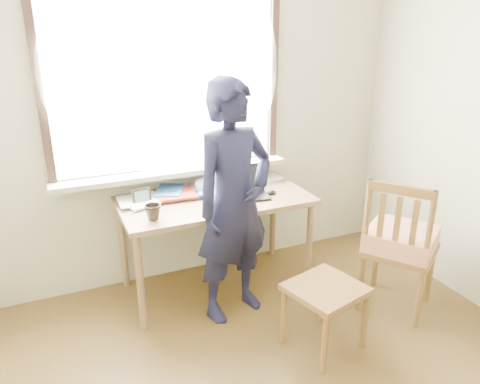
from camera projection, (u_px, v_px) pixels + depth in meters
name	position (u px, v px, depth m)	size (l,w,h in m)	color
room_shell	(320.00, 123.00, 2.00)	(3.52, 4.02, 2.61)	#B9B595
desk	(215.00, 208.00, 3.57)	(1.44, 0.72, 0.77)	brown
laptop	(246.00, 189.00, 3.59)	(0.37, 0.32, 0.22)	black
mug_white	(203.00, 187.00, 3.65)	(0.12, 0.12, 0.09)	white
mug_dark	(153.00, 212.00, 3.16)	(0.11, 0.11, 0.10)	black
mouse	(271.00, 192.00, 3.61)	(0.09, 0.06, 0.03)	black
desk_clutter	(161.00, 194.00, 3.56)	(0.85, 0.48, 0.04)	gold
book_a	(165.00, 193.00, 3.61)	(0.18, 0.25, 0.02)	white
book_b	(256.00, 178.00, 3.96)	(0.20, 0.27, 0.02)	white
picture_frame	(142.00, 197.00, 3.41)	(0.14, 0.03, 0.11)	black
work_chair	(325.00, 296.00, 3.00)	(0.53, 0.52, 0.45)	brown
side_chair	(400.00, 242.00, 3.37)	(0.65, 0.65, 1.03)	brown
person	(234.00, 203.00, 3.22)	(0.63, 0.41, 1.71)	black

